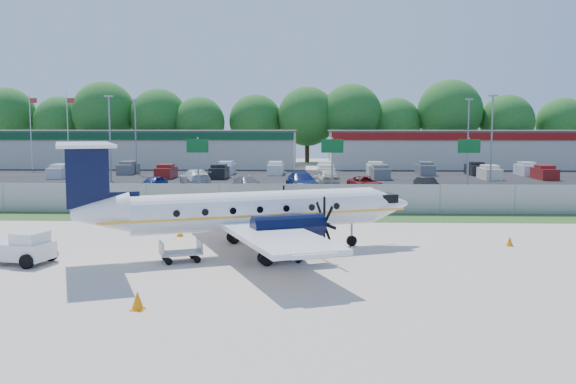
{
  "coord_description": "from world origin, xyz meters",
  "views": [
    {
      "loc": [
        1.25,
        -29.29,
        6.01
      ],
      "look_at": [
        0.0,
        6.0,
        2.3
      ],
      "focal_mm": 40.0,
      "sensor_mm": 36.0,
      "label": 1
    }
  ],
  "objects_px": {
    "aircraft": "(250,211)",
    "pushback_tug": "(23,248)",
    "baggage_cart_near": "(181,252)",
    "baggage_cart_far": "(282,251)"
  },
  "relations": [
    {
      "from": "pushback_tug",
      "to": "baggage_cart_far",
      "type": "height_order",
      "value": "pushback_tug"
    },
    {
      "from": "aircraft",
      "to": "pushback_tug",
      "type": "distance_m",
      "value": 10.08
    },
    {
      "from": "pushback_tug",
      "to": "baggage_cart_near",
      "type": "relative_size",
      "value": 1.42
    },
    {
      "from": "baggage_cart_far",
      "to": "pushback_tug",
      "type": "bearing_deg",
      "value": -175.41
    },
    {
      "from": "aircraft",
      "to": "pushback_tug",
      "type": "xyz_separation_m",
      "value": [
        -9.64,
        -2.63,
        -1.35
      ]
    },
    {
      "from": "aircraft",
      "to": "baggage_cart_near",
      "type": "xyz_separation_m",
      "value": [
        -2.86,
        -2.03,
        -1.59
      ]
    },
    {
      "from": "pushback_tug",
      "to": "baggage_cart_near",
      "type": "xyz_separation_m",
      "value": [
        6.78,
        0.6,
        -0.24
      ]
    },
    {
      "from": "aircraft",
      "to": "baggage_cart_far",
      "type": "height_order",
      "value": "aircraft"
    },
    {
      "from": "aircraft",
      "to": "baggage_cart_near",
      "type": "bearing_deg",
      "value": -144.63
    },
    {
      "from": "pushback_tug",
      "to": "baggage_cart_near",
      "type": "height_order",
      "value": "pushback_tug"
    }
  ]
}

